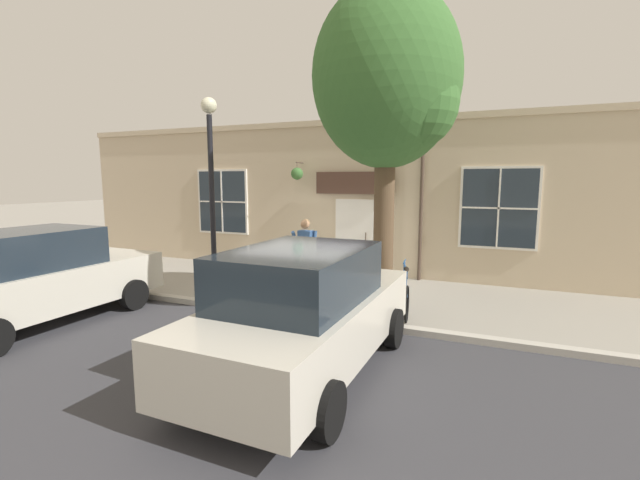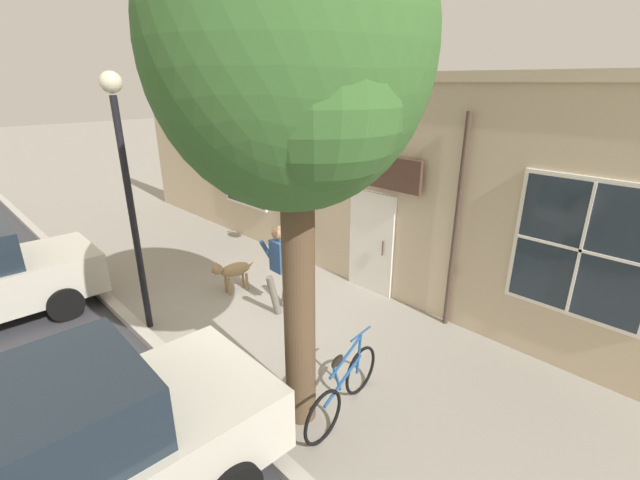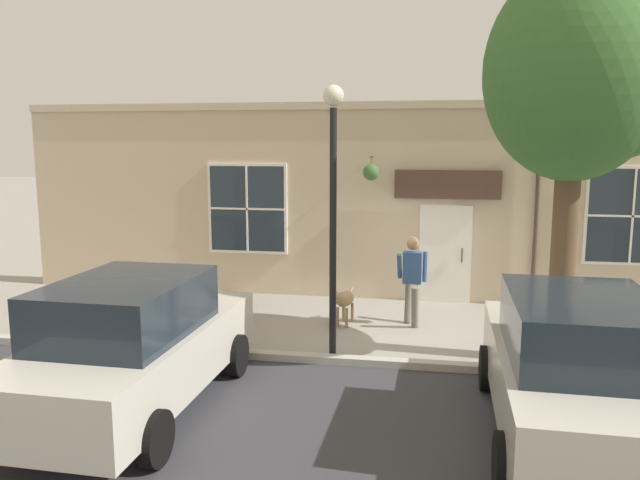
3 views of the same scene
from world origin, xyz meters
name	(u,v)px [view 1 (image 1 of 3)]	position (x,y,z in m)	size (l,w,h in m)	color
ground_plane	(303,290)	(0.00, 0.00, 0.00)	(90.00, 90.00, 0.00)	gray
curb_and_road	(91,406)	(5.85, 0.00, 0.02)	(10.10, 28.00, 0.12)	#B2ADA3
storefront_facade	(338,197)	(-2.34, 0.02, 2.15)	(0.95, 18.00, 4.28)	#C6B293
pedestrian_walking	(306,246)	(-0.29, -0.05, 1.02)	(0.74, 0.56, 1.69)	#6B665B
dog_on_leash	(257,265)	(-0.04, -1.30, 0.49)	(1.05, 0.39, 0.74)	#997A51
street_tree_by_curb	(390,84)	(1.31, 2.36, 4.33)	(2.94, 2.64, 6.07)	brown
leaning_bicycle	(405,294)	(0.86, 2.64, 0.38)	(1.71, 0.40, 1.00)	black
parked_car_nearest_curb	(35,277)	(4.13, -3.42, 0.88)	(4.34, 2.01, 1.75)	beige
parked_car_mid_block	(305,311)	(4.06, 1.93, 0.88)	(4.34, 2.01, 1.75)	beige
street_lamp	(211,169)	(1.78, -1.23, 2.84)	(0.32, 0.32, 4.28)	black
fire_hydrant	(107,272)	(1.71, -4.48, 0.40)	(0.34, 0.20, 0.77)	#99999E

